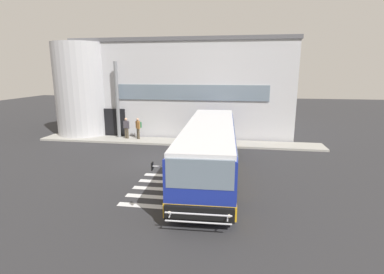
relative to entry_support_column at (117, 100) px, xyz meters
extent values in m
cube|color=#2B2B2D|center=(4.91, -5.40, -3.18)|extent=(80.00, 90.00, 0.02)
cube|color=silver|center=(6.91, -11.40, -3.16)|extent=(4.40, 0.36, 0.01)
cube|color=silver|center=(6.91, -10.50, -3.16)|extent=(4.40, 0.36, 0.01)
cube|color=silver|center=(6.91, -9.60, -3.16)|extent=(4.40, 0.36, 0.01)
cube|color=silver|center=(6.91, -8.70, -3.16)|extent=(4.40, 0.36, 0.01)
cube|color=silver|center=(6.91, -7.80, -3.16)|extent=(4.40, 0.36, 0.01)
cube|color=#B7B7BC|center=(4.91, 6.60, 0.69)|extent=(17.93, 12.00, 7.70)
cube|color=#56565B|center=(4.91, 6.60, 4.69)|extent=(18.13, 12.20, 0.30)
cylinder|color=#B7B7BC|center=(-3.55, 1.10, 0.69)|extent=(4.40, 4.40, 7.70)
cube|color=black|center=(-0.55, 0.55, -1.97)|extent=(1.80, 0.16, 2.40)
cube|color=slate|center=(5.91, 0.56, 0.63)|extent=(11.93, 0.10, 1.20)
cube|color=#9E9B93|center=(4.91, -0.60, -3.09)|extent=(21.93, 2.00, 0.15)
cylinder|color=slate|center=(0.00, 0.00, 0.00)|extent=(0.28, 0.28, 6.03)
cube|color=navy|center=(8.11, -6.94, -1.74)|extent=(2.99, 11.87, 2.15)
cube|color=#F2AD19|center=(8.11, -6.94, -2.54)|extent=(3.04, 11.91, 0.55)
cube|color=silver|center=(8.11, -6.94, -0.57)|extent=(2.89, 11.66, 0.20)
cube|color=slate|center=(8.33, -12.77, -1.14)|extent=(2.35, 0.21, 1.05)
cube|color=slate|center=(9.39, -6.59, -1.24)|extent=(0.44, 10.57, 0.95)
cube|color=slate|center=(6.80, -6.69, -1.24)|extent=(0.44, 10.57, 0.95)
cube|color=black|center=(8.33, -12.77, -0.79)|extent=(2.15, 0.18, 0.28)
cube|color=black|center=(8.34, -12.90, -2.54)|extent=(2.46, 0.29, 0.52)
sphere|color=beige|center=(9.36, -12.90, -2.52)|extent=(0.18, 0.18, 0.18)
sphere|color=beige|center=(7.31, -12.98, -2.52)|extent=(0.18, 0.18, 0.18)
cylinder|color=#B7B7BF|center=(6.83, -12.63, -0.99)|extent=(0.40, 0.07, 0.05)
cube|color=black|center=(6.63, -12.64, -0.99)|extent=(0.05, 0.20, 0.28)
cylinder|color=black|center=(9.44, -10.98, -2.67)|extent=(0.34, 1.01, 1.00)
cylinder|color=black|center=(7.09, -11.07, -2.67)|extent=(0.34, 1.01, 1.00)
cylinder|color=black|center=(9.18, -4.21, -2.67)|extent=(0.34, 1.01, 1.00)
cylinder|color=black|center=(6.83, -4.30, -2.67)|extent=(0.34, 1.01, 1.00)
cylinder|color=black|center=(9.13, -2.91, -2.67)|extent=(0.34, 1.01, 1.00)
cylinder|color=black|center=(6.79, -3.00, -2.67)|extent=(0.34, 1.01, 1.00)
cylinder|color=#B7B7BF|center=(8.35, -13.27, -2.67)|extent=(2.25, 0.15, 0.06)
cylinder|color=#B7B7BF|center=(8.35, -13.27, -2.37)|extent=(2.25, 0.15, 0.06)
cylinder|color=#B7B7BF|center=(9.32, -13.04, -2.52)|extent=(0.07, 0.50, 0.05)
cylinder|color=#B7B7BF|center=(7.37, -13.11, -2.52)|extent=(0.07, 0.50, 0.05)
cylinder|color=#4C4233|center=(0.90, -0.41, -2.59)|extent=(0.15, 0.15, 0.85)
cylinder|color=#4C4233|center=(0.70, -0.36, -2.59)|extent=(0.15, 0.15, 0.85)
cube|color=#4C4751|center=(0.80, -0.38, -1.88)|extent=(0.43, 0.32, 0.58)
sphere|color=tan|center=(0.80, -0.38, -1.46)|extent=(0.23, 0.23, 0.23)
cylinder|color=#4C4751|center=(1.04, -0.46, -1.93)|extent=(0.09, 0.09, 0.55)
cylinder|color=#4C4751|center=(0.56, -0.31, -1.93)|extent=(0.09, 0.09, 0.55)
cylinder|color=#4C4233|center=(1.83, -0.44, -2.59)|extent=(0.15, 0.15, 0.85)
cylinder|color=#4C4233|center=(1.69, -0.30, -2.59)|extent=(0.15, 0.15, 0.85)
cube|color=#996633|center=(1.76, -0.37, -1.88)|extent=(0.42, 0.43, 0.58)
sphere|color=tan|center=(1.76, -0.37, -1.46)|extent=(0.23, 0.23, 0.23)
cylinder|color=#996633|center=(1.93, -0.55, -1.93)|extent=(0.09, 0.09, 0.55)
cylinder|color=#996633|center=(1.59, -0.19, -1.93)|extent=(0.09, 0.09, 0.55)
cube|color=#26663F|center=(1.89, -0.25, -1.90)|extent=(0.34, 0.34, 0.44)
camera|label=1|loc=(9.52, -21.98, 2.27)|focal=27.08mm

